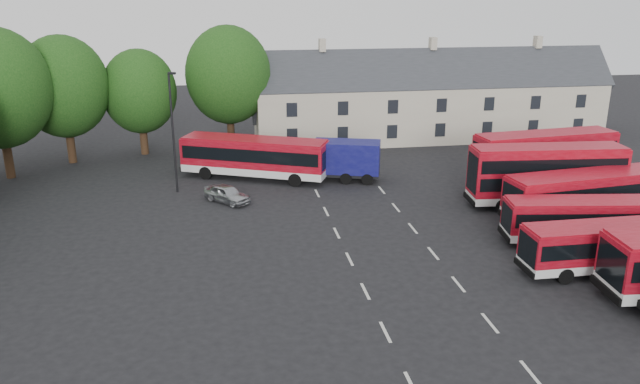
{
  "coord_description": "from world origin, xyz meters",
  "views": [
    {
      "loc": [
        -6.84,
        -29.94,
        14.91
      ],
      "look_at": [
        -0.78,
        7.77,
        2.2
      ],
      "focal_mm": 35.0,
      "sensor_mm": 36.0,
      "label": 1
    }
  ],
  "objects_px": {
    "bus_dd_south": "(546,172)",
    "box_truck": "(335,158)",
    "silver_car": "(227,194)",
    "lamppost": "(173,130)"
  },
  "relations": [
    {
      "from": "box_truck",
      "to": "silver_car",
      "type": "height_order",
      "value": "box_truck"
    },
    {
      "from": "box_truck",
      "to": "silver_car",
      "type": "bearing_deg",
      "value": -137.6
    },
    {
      "from": "bus_dd_south",
      "to": "box_truck",
      "type": "bearing_deg",
      "value": 152.65
    },
    {
      "from": "silver_car",
      "to": "bus_dd_south",
      "type": "bearing_deg",
      "value": -55.09
    },
    {
      "from": "silver_car",
      "to": "lamppost",
      "type": "bearing_deg",
      "value": 96.78
    },
    {
      "from": "bus_dd_south",
      "to": "box_truck",
      "type": "distance_m",
      "value": 15.91
    },
    {
      "from": "bus_dd_south",
      "to": "silver_car",
      "type": "relative_size",
      "value": 2.9
    },
    {
      "from": "box_truck",
      "to": "lamppost",
      "type": "relative_size",
      "value": 0.85
    },
    {
      "from": "bus_dd_south",
      "to": "box_truck",
      "type": "xyz_separation_m",
      "value": [
        -13.47,
        8.45,
        -0.69
      ]
    },
    {
      "from": "bus_dd_south",
      "to": "lamppost",
      "type": "height_order",
      "value": "lamppost"
    }
  ]
}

